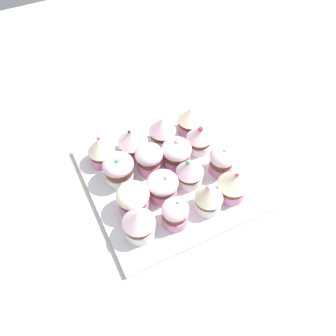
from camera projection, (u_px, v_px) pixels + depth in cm
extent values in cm
cube|color=beige|center=(168.00, 183.00, 79.89)|extent=(180.00, 180.00, 3.00)
cube|color=silver|center=(168.00, 178.00, 78.22)|extent=(33.54, 33.54, 1.20)
cylinder|color=pink|center=(190.00, 127.00, 85.07)|extent=(5.92, 5.92, 2.68)
cylinder|color=brown|center=(190.00, 121.00, 83.57)|extent=(5.67, 5.67, 1.09)
cone|color=#F4EDC6|center=(191.00, 114.00, 81.77)|extent=(6.23, 6.23, 3.46)
cylinder|color=white|center=(163.00, 138.00, 83.00)|extent=(5.78, 5.78, 2.37)
cylinder|color=brown|center=(162.00, 133.00, 81.47)|extent=(5.41, 5.41, 1.50)
cone|color=silver|center=(162.00, 125.00, 79.40)|extent=(6.27, 6.27, 3.75)
cylinder|color=pink|center=(133.00, 149.00, 81.00)|extent=(6.15, 6.15, 2.37)
cylinder|color=brown|center=(133.00, 144.00, 79.51)|extent=(5.51, 5.51, 1.38)
cone|color=silver|center=(132.00, 136.00, 77.61)|extent=(6.83, 6.83, 3.41)
sphere|color=#333338|center=(129.00, 132.00, 76.26)|extent=(0.69, 0.69, 0.69)
cylinder|color=pink|center=(103.00, 158.00, 79.43)|extent=(5.58, 5.58, 2.42)
cylinder|color=brown|center=(102.00, 152.00, 78.01)|extent=(5.24, 5.24, 1.17)
cone|color=#F4EDC6|center=(100.00, 145.00, 76.11)|extent=(5.91, 5.91, 3.61)
sphere|color=red|center=(98.00, 139.00, 74.97)|extent=(0.74, 0.74, 0.74)
cylinder|color=white|center=(198.00, 145.00, 81.85)|extent=(5.77, 5.77, 2.25)
cylinder|color=brown|center=(199.00, 140.00, 80.45)|extent=(5.40, 5.40, 1.30)
cone|color=silver|center=(200.00, 133.00, 78.63)|extent=(5.85, 5.85, 3.29)
sphere|color=red|center=(201.00, 129.00, 77.29)|extent=(1.12, 1.12, 1.12)
cylinder|color=pink|center=(176.00, 159.00, 79.28)|extent=(6.10, 6.10, 2.25)
cylinder|color=brown|center=(177.00, 154.00, 77.91)|extent=(5.70, 5.70, 1.20)
ellipsoid|color=silver|center=(177.00, 149.00, 76.54)|extent=(6.57, 6.57, 3.77)
sphere|color=pink|center=(176.00, 143.00, 75.37)|extent=(1.18, 1.18, 1.18)
cylinder|color=pink|center=(150.00, 165.00, 78.00)|extent=(5.48, 5.48, 2.75)
cylinder|color=brown|center=(149.00, 159.00, 76.49)|extent=(5.22, 5.22, 1.07)
ellipsoid|color=silver|center=(149.00, 154.00, 75.18)|extent=(6.01, 6.01, 3.72)
cylinder|color=white|center=(120.00, 176.00, 76.33)|extent=(6.16, 6.16, 2.51)
cylinder|color=brown|center=(119.00, 170.00, 74.74)|extent=(5.80, 5.80, 1.51)
ellipsoid|color=silver|center=(118.00, 164.00, 73.28)|extent=(6.60, 6.60, 3.61)
sphere|color=#4CB266|center=(117.00, 162.00, 71.65)|extent=(1.15, 1.15, 1.15)
cylinder|color=pink|center=(221.00, 167.00, 77.92)|extent=(5.25, 5.25, 2.26)
cylinder|color=brown|center=(222.00, 162.00, 76.46)|extent=(4.71, 4.71, 1.44)
ellipsoid|color=silver|center=(223.00, 156.00, 75.00)|extent=(5.69, 5.69, 3.74)
sphere|color=#4CB266|center=(224.00, 151.00, 73.51)|extent=(0.74, 0.74, 0.74)
cylinder|color=white|center=(189.00, 178.00, 76.03)|extent=(5.65, 5.65, 2.32)
cylinder|color=brown|center=(190.00, 173.00, 74.67)|extent=(5.28, 5.28, 1.13)
cone|color=silver|center=(190.00, 167.00, 72.99)|extent=(5.93, 5.93, 3.10)
sphere|color=#4CB266|center=(188.00, 162.00, 72.03)|extent=(0.96, 0.96, 0.96)
cylinder|color=pink|center=(163.00, 191.00, 73.85)|extent=(5.96, 5.96, 2.49)
cylinder|color=brown|center=(163.00, 187.00, 72.46)|extent=(5.50, 5.50, 1.02)
ellipsoid|color=silver|center=(163.00, 182.00, 71.33)|extent=(6.50, 6.50, 3.08)
sphere|color=pink|center=(166.00, 179.00, 70.21)|extent=(1.06, 1.06, 1.06)
cylinder|color=pink|center=(134.00, 205.00, 71.85)|extent=(6.11, 6.11, 2.49)
cylinder|color=brown|center=(133.00, 200.00, 70.39)|extent=(5.38, 5.38, 1.18)
ellipsoid|color=#F4EDC6|center=(133.00, 195.00, 69.02)|extent=(6.58, 6.58, 3.84)
cylinder|color=pink|center=(231.00, 191.00, 73.82)|extent=(5.89, 5.89, 2.50)
cylinder|color=brown|center=(232.00, 186.00, 72.31)|extent=(5.63, 5.63, 1.31)
cone|color=#F4EDC6|center=(234.00, 179.00, 70.36)|extent=(6.29, 6.29, 3.61)
sphere|color=red|center=(237.00, 175.00, 68.88)|extent=(0.77, 0.77, 0.77)
cylinder|color=white|center=(208.00, 204.00, 71.97)|extent=(5.47, 5.47, 2.46)
cylinder|color=brown|center=(209.00, 199.00, 70.58)|extent=(4.99, 4.99, 1.06)
cone|color=#F4EDC6|center=(210.00, 193.00, 68.67)|extent=(5.74, 5.74, 3.77)
sphere|color=pink|center=(208.00, 187.00, 67.27)|extent=(0.89, 0.89, 0.89)
cylinder|color=pink|center=(175.00, 218.00, 69.97)|extent=(5.20, 5.20, 2.41)
cylinder|color=brown|center=(175.00, 214.00, 68.50)|extent=(4.59, 4.59, 1.29)
ellipsoid|color=silver|center=(175.00, 209.00, 67.21)|extent=(5.29, 5.29, 3.32)
sphere|color=#4CB266|center=(177.00, 203.00, 66.23)|extent=(0.72, 0.72, 0.72)
cylinder|color=white|center=(140.00, 229.00, 68.40)|extent=(6.08, 6.08, 2.64)
cylinder|color=brown|center=(139.00, 224.00, 66.75)|extent=(5.56, 5.56, 1.51)
cone|color=silver|center=(138.00, 218.00, 64.91)|extent=(6.30, 6.30, 3.16)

